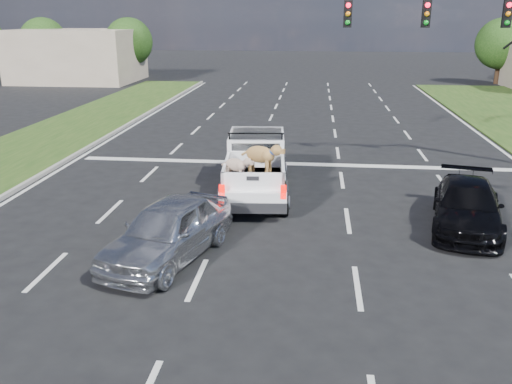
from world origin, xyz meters
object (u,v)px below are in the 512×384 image
silver_sedan (168,231)px  black_coupe (467,206)px  pickup_truck (256,165)px  traffic_signal (498,39)px

silver_sedan → black_coupe: (7.56, 2.84, -0.09)m
pickup_truck → black_coupe: bearing=-26.3°
traffic_signal → silver_sedan: size_ratio=2.16×
pickup_truck → black_coupe: size_ratio=1.27×
traffic_signal → black_coupe: bearing=-108.9°
pickup_truck → silver_sedan: 5.48m
pickup_truck → silver_sedan: pickup_truck is taller
traffic_signal → pickup_truck: bearing=-153.1°
silver_sedan → black_coupe: bearing=37.6°
traffic_signal → pickup_truck: 10.09m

